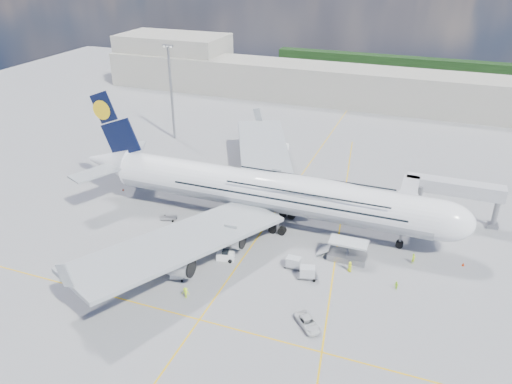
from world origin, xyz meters
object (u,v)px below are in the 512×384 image
(service_van, at_px, (308,323))
(crew_wing, at_px, (191,236))
(catering_truck_outer, at_px, (274,146))
(dolly_row_b, at_px, (177,274))
(crew_nose, at_px, (413,259))
(cone_wing_left_inner, at_px, (269,185))
(crew_van, at_px, (350,267))
(dolly_nose_near, at_px, (307,272))
(crew_loader, at_px, (396,286))
(crew_tug, at_px, (186,293))
(cone_nose, at_px, (463,264))
(light_mast, at_px, (171,92))
(cone_tail, at_px, (123,189))
(dolly_row_a, at_px, (144,275))
(cone_wing_right_outer, at_px, (131,246))
(dolly_back, at_px, (169,218))
(dolly_nose_far, at_px, (293,262))
(baggage_tug, at_px, (226,256))
(cone_wing_right_inner, at_px, (215,231))
(airliner, at_px, (270,191))
(cargo_loader, at_px, (347,253))
(dolly_row_c, at_px, (148,263))
(catering_truck_inner, at_px, (233,185))

(service_van, height_order, crew_wing, crew_wing)
(catering_truck_outer, bearing_deg, dolly_row_b, -64.96)
(crew_nose, bearing_deg, cone_wing_left_inner, 97.14)
(crew_van, bearing_deg, dolly_nose_near, 73.78)
(dolly_row_b, relative_size, cone_wing_left_inner, 5.79)
(crew_nose, height_order, crew_loader, crew_nose)
(crew_tug, xyz_separation_m, cone_nose, (40.00, 24.17, -0.65))
(dolly_row_b, relative_size, crew_van, 1.69)
(light_mast, relative_size, cone_tail, 47.85)
(dolly_row_a, relative_size, cone_wing_right_outer, 6.60)
(dolly_row_b, height_order, crew_tug, crew_tug)
(cone_tail, bearing_deg, dolly_back, -26.04)
(crew_wing, xyz_separation_m, cone_wing_right_outer, (-8.85, -6.07, -0.54))
(light_mast, distance_m, crew_loader, 82.29)
(dolly_back, relative_size, dolly_nose_far, 1.10)
(dolly_back, distance_m, dolly_nose_near, 31.96)
(crew_van, distance_m, cone_wing_right_outer, 38.66)
(baggage_tug, distance_m, crew_van, 21.09)
(crew_tug, relative_size, cone_wing_right_inner, 3.16)
(service_van, relative_size, cone_wing_left_inner, 9.03)
(cone_wing_right_outer, bearing_deg, dolly_row_a, -44.76)
(dolly_row_a, bearing_deg, cone_wing_left_inner, 92.34)
(service_van, distance_m, crew_tug, 19.27)
(cone_tail, bearing_deg, airliner, -3.14)
(dolly_back, xyz_separation_m, cone_tail, (-15.86, 7.75, -0.09))
(dolly_row_b, xyz_separation_m, crew_nose, (35.57, 17.99, -0.02))
(cargo_loader, distance_m, cone_wing_right_inner, 24.99)
(catering_truck_outer, xyz_separation_m, crew_tug, (6.41, -60.72, -0.96))
(cone_nose, xyz_separation_m, cone_tail, (-70.41, 3.97, -0.03))
(dolly_back, bearing_deg, baggage_tug, -50.75)
(dolly_row_c, relative_size, dolly_back, 1.07)
(dolly_row_a, height_order, catering_truck_inner, catering_truck_inner)
(dolly_nose_far, distance_m, cone_wing_right_inner, 18.19)
(catering_truck_outer, xyz_separation_m, cone_wing_left_inner, (5.40, -19.07, -1.63))
(cargo_loader, xyz_separation_m, dolly_row_a, (-29.90, -16.84, -0.93))
(crew_wing, bearing_deg, airliner, -17.57)
(cone_nose, xyz_separation_m, cone_wing_right_outer, (-55.81, -15.02, -0.06))
(dolly_back, relative_size, cone_tail, 6.53)
(dolly_row_a, distance_m, cone_wing_right_inner, 17.78)
(catering_truck_outer, distance_m, service_van, 65.54)
(dolly_row_b, height_order, crew_wing, dolly_row_b)
(light_mast, relative_size, crew_tug, 13.58)
(catering_truck_inner, xyz_separation_m, crew_van, (29.57, -20.04, -0.97))
(dolly_back, bearing_deg, light_mast, 95.51)
(light_mast, distance_m, cone_wing_left_inner, 41.97)
(light_mast, height_order, cone_wing_left_inner, light_mast)
(catering_truck_inner, distance_m, cone_nose, 48.72)
(light_mast, height_order, dolly_row_a, light_mast)
(catering_truck_inner, bearing_deg, dolly_nose_near, -49.68)
(light_mast, height_order, cone_wing_right_inner, light_mast)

